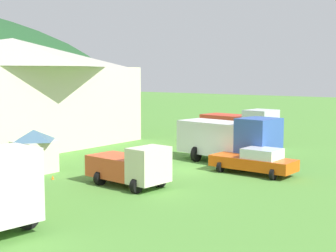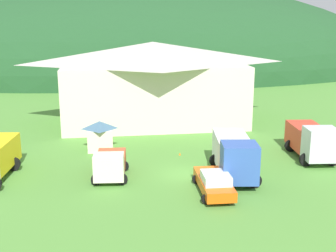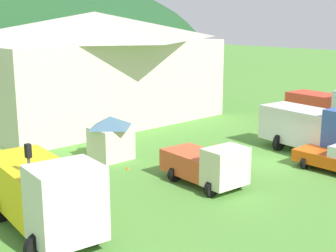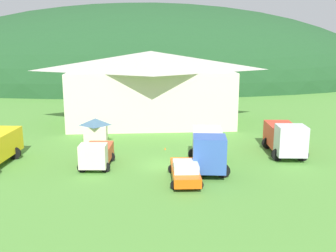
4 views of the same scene
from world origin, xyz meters
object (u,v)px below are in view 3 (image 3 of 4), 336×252
Objects in this scene: light_truck_cream at (207,164)px; traffic_light_west at (30,180)px; flatbed_truck_yellow at (44,192)px; box_truck_blue at (318,128)px; depot_building at (96,66)px; play_shed_cream at (111,137)px; traffic_cone_mid_row at (128,170)px; traffic_cone_near_pickup at (215,146)px; tow_truck_silver at (331,107)px.

traffic_light_west is at bearing -89.34° from light_truck_cream.
traffic_light_west is at bearing -74.45° from flatbed_truck_yellow.
traffic_light_west is at bearing -87.51° from box_truck_blue.
flatbed_truck_yellow is 18.52m from box_truck_blue.
depot_building is 18.59m from light_truck_cream.
depot_building reaches higher than play_shed_cream.
traffic_light_west reaches higher than box_truck_blue.
depot_building is at bearing 59.19° from play_shed_cream.
depot_building is at bearing 168.18° from light_truck_cream.
box_truck_blue is (18.43, -1.76, 0.02)m from flatbed_truck_yellow.
traffic_light_west is at bearing -142.82° from play_shed_cream.
play_shed_cream is 2.91m from traffic_cone_mid_row.
box_truck_blue reaches higher than play_shed_cream.
light_truck_cream is 1.26× the size of traffic_light_west.
traffic_light_west reaches higher than light_truck_cream.
traffic_light_west is (-19.04, 1.67, 0.63)m from box_truck_blue.
play_shed_cream reaches higher than traffic_cone_near_pickup.
play_shed_cream is 11.13m from traffic_light_west.
depot_building is 19.56m from tow_truck_silver.
traffic_cone_mid_row is at bearing -92.47° from tow_truck_silver.
box_truck_blue is 6.89m from traffic_cone_near_pickup.
tow_truck_silver reaches higher than play_shed_cream.
box_truck_blue is at bearing -77.21° from depot_building.
tow_truck_silver is at bearing 120.57° from box_truck_blue.
tow_truck_silver is 11.48m from traffic_cone_near_pickup.
traffic_cone_near_pickup is at bearing -143.51° from box_truck_blue.
traffic_cone_near_pickup is 1.02× the size of traffic_cone_mid_row.
light_truck_cream is 10.07× the size of traffic_cone_mid_row.
box_truck_blue is at bearing 91.63° from flatbed_truck_yellow.
traffic_cone_near_pickup is at bearing -85.63° from depot_building.
flatbed_truck_yellow is 14.82× the size of traffic_cone_near_pickup.
traffic_light_west is 16.53m from traffic_cone_near_pickup.
play_shed_cream is (-6.02, -10.09, -3.31)m from depot_building.
depot_building is 43.83× the size of traffic_cone_mid_row.
flatbed_truck_yellow is 1.50× the size of light_truck_cream.
traffic_light_west is 7.80× the size of traffic_cone_near_pickup.
traffic_light_west is (-8.83, -6.70, 1.00)m from play_shed_cream.
light_truck_cream is 5.26m from traffic_cone_mid_row.
flatbed_truck_yellow is at bearing 8.45° from traffic_light_west.
depot_building is at bearing 94.37° from traffic_cone_near_pickup.
traffic_cone_near_pickup is at bearing 112.05° from flatbed_truck_yellow.
depot_building is 5.50× the size of traffic_light_west.
traffic_cone_mid_row is at bearing -104.46° from play_shed_cream.
light_truck_cream is 0.65× the size of box_truck_blue.
box_truck_blue reaches higher than tow_truck_silver.
light_truck_cream is 9.75m from traffic_light_west.
traffic_light_west is at bearing -165.29° from traffic_cone_near_pickup.
flatbed_truck_yellow is 0.90m from traffic_light_west.
play_shed_cream is at bearing 135.88° from flatbed_truck_yellow.
flatbed_truck_yellow is 9.09m from light_truck_cream.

